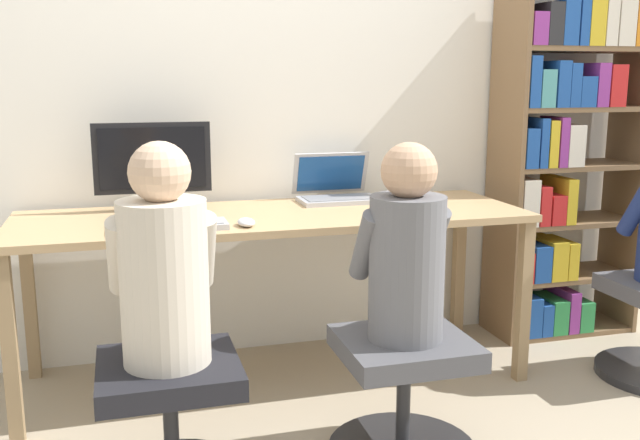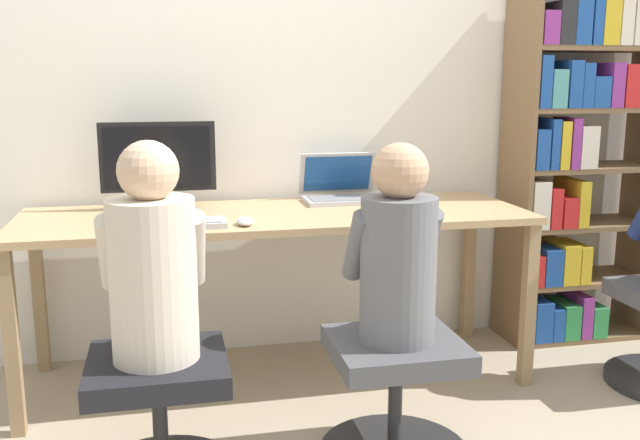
{
  "view_description": "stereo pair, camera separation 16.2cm",
  "coord_description": "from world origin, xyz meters",
  "px_view_note": "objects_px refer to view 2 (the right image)",
  "views": [
    {
      "loc": [
        -0.61,
        -2.5,
        1.29
      ],
      "look_at": [
        0.14,
        0.14,
        0.73
      ],
      "focal_mm": 40.0,
      "sensor_mm": 36.0,
      "label": 1
    },
    {
      "loc": [
        -0.45,
        -2.54,
        1.29
      ],
      "look_at": [
        0.14,
        0.14,
        0.73
      ],
      "focal_mm": 40.0,
      "sensor_mm": 36.0,
      "label": 2
    }
  ],
  "objects_px": {
    "bookshelf": "(573,158)",
    "person_at_laptop": "(398,253)",
    "person_at_monitor": "(153,263)",
    "desktop_monitor": "(158,166)",
    "office_chair_left": "(160,418)",
    "office_chair_right": "(395,396)",
    "laptop": "(342,191)",
    "keyboard": "(169,224)"
  },
  "relations": [
    {
      "from": "keyboard",
      "to": "bookshelf",
      "type": "relative_size",
      "value": 0.25
    },
    {
      "from": "office_chair_right",
      "to": "person_at_laptop",
      "type": "distance_m",
      "value": 0.5
    },
    {
      "from": "person_at_laptop",
      "to": "person_at_monitor",
      "type": "bearing_deg",
      "value": 179.23
    },
    {
      "from": "office_chair_left",
      "to": "person_at_monitor",
      "type": "xyz_separation_m",
      "value": [
        0.0,
        0.0,
        0.5
      ]
    },
    {
      "from": "office_chair_left",
      "to": "bookshelf",
      "type": "relative_size",
      "value": 0.3
    },
    {
      "from": "desktop_monitor",
      "to": "person_at_monitor",
      "type": "distance_m",
      "value": 0.94
    },
    {
      "from": "laptop",
      "to": "office_chair_right",
      "type": "bearing_deg",
      "value": -93.44
    },
    {
      "from": "office_chair_left",
      "to": "person_at_monitor",
      "type": "height_order",
      "value": "person_at_monitor"
    },
    {
      "from": "office_chair_right",
      "to": "bookshelf",
      "type": "xyz_separation_m",
      "value": [
        1.19,
        0.93,
        0.68
      ]
    },
    {
      "from": "bookshelf",
      "to": "person_at_laptop",
      "type": "bearing_deg",
      "value": -142.07
    },
    {
      "from": "person_at_laptop",
      "to": "desktop_monitor",
      "type": "bearing_deg",
      "value": 128.75
    },
    {
      "from": "keyboard",
      "to": "person_at_laptop",
      "type": "xyz_separation_m",
      "value": [
        0.72,
        -0.55,
        -0.02
      ]
    },
    {
      "from": "laptop",
      "to": "person_at_laptop",
      "type": "xyz_separation_m",
      "value": [
        -0.06,
        -0.97,
        -0.05
      ]
    },
    {
      "from": "desktop_monitor",
      "to": "person_at_monitor",
      "type": "height_order",
      "value": "person_at_monitor"
    },
    {
      "from": "desktop_monitor",
      "to": "bookshelf",
      "type": "relative_size",
      "value": 0.28
    },
    {
      "from": "keyboard",
      "to": "office_chair_left",
      "type": "distance_m",
      "value": 0.75
    },
    {
      "from": "keyboard",
      "to": "office_chair_left",
      "type": "bearing_deg",
      "value": -95.88
    },
    {
      "from": "office_chair_left",
      "to": "office_chair_right",
      "type": "relative_size",
      "value": 1.0
    },
    {
      "from": "desktop_monitor",
      "to": "bookshelf",
      "type": "distance_m",
      "value": 1.94
    },
    {
      "from": "keyboard",
      "to": "bookshelf",
      "type": "height_order",
      "value": "bookshelf"
    },
    {
      "from": "person_at_monitor",
      "to": "bookshelf",
      "type": "bearing_deg",
      "value": 25.02
    },
    {
      "from": "office_chair_right",
      "to": "person_at_monitor",
      "type": "bearing_deg",
      "value": 178.89
    },
    {
      "from": "keyboard",
      "to": "person_at_laptop",
      "type": "bearing_deg",
      "value": -37.27
    },
    {
      "from": "desktop_monitor",
      "to": "laptop",
      "type": "relative_size",
      "value": 1.35
    },
    {
      "from": "laptop",
      "to": "person_at_monitor",
      "type": "bearing_deg",
      "value": -130.95
    },
    {
      "from": "office_chair_right",
      "to": "bookshelf",
      "type": "bearing_deg",
      "value": 38.07
    },
    {
      "from": "desktop_monitor",
      "to": "office_chair_left",
      "type": "relative_size",
      "value": 0.94
    },
    {
      "from": "bookshelf",
      "to": "person_at_monitor",
      "type": "bearing_deg",
      "value": -154.98
    },
    {
      "from": "person_at_laptop",
      "to": "keyboard",
      "type": "bearing_deg",
      "value": 142.73
    },
    {
      "from": "keyboard",
      "to": "office_chair_right",
      "type": "distance_m",
      "value": 1.04
    },
    {
      "from": "laptop",
      "to": "person_at_monitor",
      "type": "height_order",
      "value": "person_at_monitor"
    },
    {
      "from": "person_at_laptop",
      "to": "bookshelf",
      "type": "relative_size",
      "value": 0.38
    },
    {
      "from": "office_chair_right",
      "to": "bookshelf",
      "type": "distance_m",
      "value": 1.66
    },
    {
      "from": "office_chair_right",
      "to": "person_at_monitor",
      "type": "height_order",
      "value": "person_at_monitor"
    },
    {
      "from": "person_at_laptop",
      "to": "bookshelf",
      "type": "bearing_deg",
      "value": 37.93
    },
    {
      "from": "laptop",
      "to": "keyboard",
      "type": "relative_size",
      "value": 0.84
    },
    {
      "from": "office_chair_left",
      "to": "office_chair_right",
      "type": "distance_m",
      "value": 0.78
    },
    {
      "from": "desktop_monitor",
      "to": "person_at_monitor",
      "type": "bearing_deg",
      "value": -91.45
    },
    {
      "from": "person_at_monitor",
      "to": "person_at_laptop",
      "type": "distance_m",
      "value": 0.78
    },
    {
      "from": "desktop_monitor",
      "to": "keyboard",
      "type": "distance_m",
      "value": 0.43
    },
    {
      "from": "laptop",
      "to": "person_at_laptop",
      "type": "bearing_deg",
      "value": -93.46
    },
    {
      "from": "office_chair_left",
      "to": "office_chair_right",
      "type": "bearing_deg",
      "value": -0.75
    }
  ]
}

